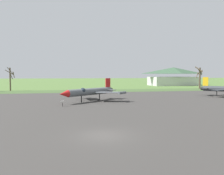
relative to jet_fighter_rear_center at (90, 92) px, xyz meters
name	(u,v)px	position (x,y,z in m)	size (l,w,h in m)	color
ground_plane	(104,136)	(-1.41, -24.48, -1.93)	(600.00, 600.00, 0.00)	#4C6B33
asphalt_apron	(86,107)	(-1.41, -7.32, -1.91)	(103.18, 57.18, 0.05)	#383533
grass_verge_strip	(76,91)	(-1.41, 27.27, -1.90)	(163.18, 12.00, 0.06)	#3C552B
jet_fighter_rear_center	(90,92)	(0.00, 0.00, 0.00)	(12.74, 12.21, 4.43)	#565B60
info_placard_rear_center	(62,103)	(-5.11, -6.14, -1.31)	(0.62, 0.31, 0.96)	black
bare_tree_center	(10,78)	(-21.73, 32.87, 2.16)	(2.45, 2.46, 7.48)	brown
bare_tree_right_of_center	(200,76)	(43.18, 30.91, 2.56)	(3.59, 3.61, 8.15)	brown
visitor_building	(174,76)	(46.29, 57.31, 2.40)	(24.62, 12.40, 8.65)	beige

